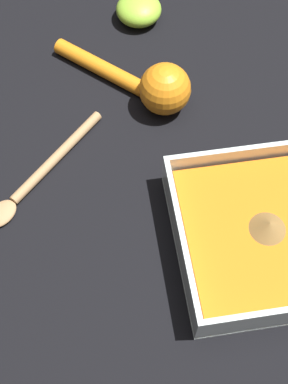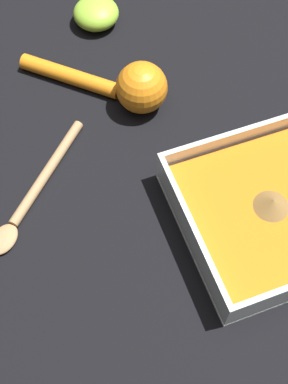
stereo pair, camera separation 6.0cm
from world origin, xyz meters
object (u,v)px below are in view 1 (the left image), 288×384
at_px(wooden_spoon, 40,174).
at_px(lemon_half, 139,9).
at_px(lemon_squeezer, 153,85).
at_px(square_dish, 265,234).

bearing_deg(wooden_spoon, lemon_half, -166.98).
distance_m(lemon_squeezer, lemon_half, 0.15).
bearing_deg(square_dish, lemon_half, -167.19).
height_order(lemon_squeezer, lemon_half, lemon_squeezer).
xyz_separation_m(square_dish, wooden_spoon, (-0.12, -0.24, -0.01)).
bearing_deg(lemon_squeezer, lemon_half, 131.05).
bearing_deg(lemon_squeezer, square_dish, -25.25).
height_order(lemon_half, wooden_spoon, lemon_half).
bearing_deg(square_dish, lemon_squeezer, -158.00).
bearing_deg(wooden_spoon, square_dish, 108.23).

